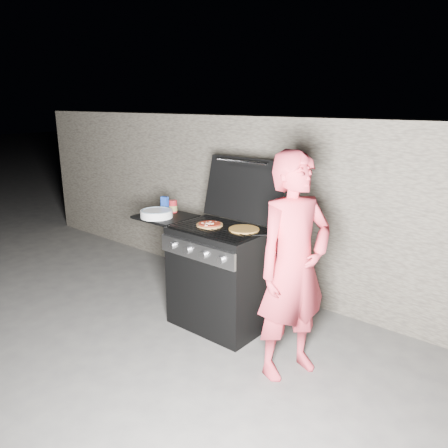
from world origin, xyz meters
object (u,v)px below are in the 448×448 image
Objects in this scene: sauce_jar at (173,206)px; person at (294,267)px; pizza_topped at (210,224)px; gas_grill at (199,270)px.

person is (1.55, -0.32, -0.14)m from sauce_jar.
pizza_topped is at bearing 100.30° from person.
sauce_jar is 1.59m from person.
pizza_topped is at bearing -13.95° from sauce_jar.
person reaches higher than pizza_topped.
person is at bearing -10.37° from pizza_topped.
person is at bearing -9.83° from gas_grill.
person is at bearing -11.78° from sauce_jar.
pizza_topped is 0.96m from person.
pizza_topped reaches higher than gas_grill.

